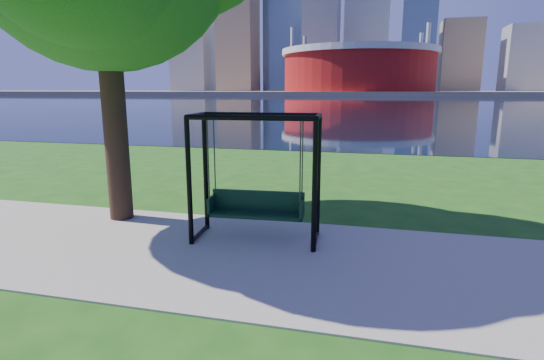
% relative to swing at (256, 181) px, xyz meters
% --- Properties ---
extents(ground, '(900.00, 900.00, 0.00)m').
position_rel_swing_xyz_m(ground, '(0.26, -0.33, -1.13)').
color(ground, '#1E5114').
rests_on(ground, ground).
extents(path, '(120.00, 4.00, 0.03)m').
position_rel_swing_xyz_m(path, '(0.26, -0.83, -1.11)').
color(path, '#9E937F').
rests_on(path, ground).
extents(river, '(900.00, 180.00, 0.02)m').
position_rel_swing_xyz_m(river, '(0.26, 101.67, -1.12)').
color(river, black).
rests_on(river, ground).
extents(far_bank, '(900.00, 228.00, 2.00)m').
position_rel_swing_xyz_m(far_bank, '(0.26, 305.67, -0.13)').
color(far_bank, '#937F60').
rests_on(far_bank, ground).
extents(stadium, '(83.00, 83.00, 32.00)m').
position_rel_swing_xyz_m(stadium, '(-9.74, 234.67, 13.10)').
color(stadium, maroon).
rests_on(stadium, far_bank).
extents(skyline, '(392.00, 66.00, 96.50)m').
position_rel_swing_xyz_m(skyline, '(-4.01, 319.06, 34.76)').
color(skyline, gray).
rests_on(skyline, far_bank).
extents(swing, '(2.34, 1.15, 2.33)m').
position_rel_swing_xyz_m(swing, '(0.00, 0.00, 0.00)').
color(swing, black).
rests_on(swing, ground).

